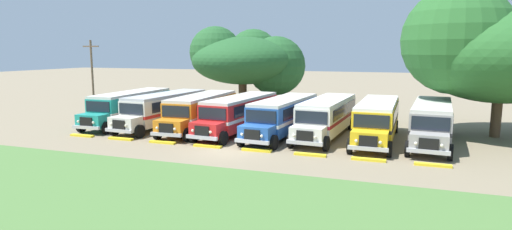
{
  "coord_description": "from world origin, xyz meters",
  "views": [
    {
      "loc": [
        10.63,
        -24.36,
        6.41
      ],
      "look_at": [
        0.0,
        5.33,
        1.6
      ],
      "focal_mm": 29.41,
      "sensor_mm": 36.0,
      "label": 1
    }
  ],
  "objects_px": {
    "parked_bus_slot_3": "(240,112)",
    "broad_shade_tree": "(248,60)",
    "parked_bus_slot_0": "(130,106)",
    "parked_bus_slot_7": "(432,121)",
    "parked_bus_slot_4": "(283,115)",
    "parked_bus_slot_1": "(165,108)",
    "parked_bus_slot_2": "(201,110)",
    "utility_pole": "(92,77)",
    "parked_bus_slot_6": "(377,119)",
    "parked_bus_slot_5": "(327,115)",
    "secondary_tree": "(497,52)"
  },
  "relations": [
    {
      "from": "parked_bus_slot_0",
      "to": "parked_bus_slot_4",
      "type": "bearing_deg",
      "value": 86.58
    },
    {
      "from": "broad_shade_tree",
      "to": "parked_bus_slot_3",
      "type": "bearing_deg",
      "value": -71.73
    },
    {
      "from": "utility_pole",
      "to": "parked_bus_slot_5",
      "type": "bearing_deg",
      "value": -3.69
    },
    {
      "from": "utility_pole",
      "to": "parked_bus_slot_6",
      "type": "bearing_deg",
      "value": -3.74
    },
    {
      "from": "parked_bus_slot_0",
      "to": "parked_bus_slot_3",
      "type": "height_order",
      "value": "same"
    },
    {
      "from": "parked_bus_slot_4",
      "to": "parked_bus_slot_1",
      "type": "bearing_deg",
      "value": -86.68
    },
    {
      "from": "parked_bus_slot_2",
      "to": "parked_bus_slot_3",
      "type": "distance_m",
      "value": 3.48
    },
    {
      "from": "parked_bus_slot_5",
      "to": "broad_shade_tree",
      "type": "bearing_deg",
      "value": -135.64
    },
    {
      "from": "parked_bus_slot_4",
      "to": "utility_pole",
      "type": "relative_size",
      "value": 1.47
    },
    {
      "from": "parked_bus_slot_0",
      "to": "parked_bus_slot_1",
      "type": "bearing_deg",
      "value": 84.49
    },
    {
      "from": "parked_bus_slot_1",
      "to": "parked_bus_slot_4",
      "type": "relative_size",
      "value": 1.0
    },
    {
      "from": "parked_bus_slot_2",
      "to": "parked_bus_slot_7",
      "type": "xyz_separation_m",
      "value": [
        17.72,
        0.72,
        0.0
      ]
    },
    {
      "from": "broad_shade_tree",
      "to": "parked_bus_slot_2",
      "type": "bearing_deg",
      "value": -85.2
    },
    {
      "from": "parked_bus_slot_5",
      "to": "secondary_tree",
      "type": "relative_size",
      "value": 0.79
    },
    {
      "from": "parked_bus_slot_2",
      "to": "parked_bus_slot_0",
      "type": "bearing_deg",
      "value": -94.46
    },
    {
      "from": "utility_pole",
      "to": "secondary_tree",
      "type": "bearing_deg",
      "value": 4.37
    },
    {
      "from": "parked_bus_slot_0",
      "to": "parked_bus_slot_7",
      "type": "distance_m",
      "value": 24.94
    },
    {
      "from": "parked_bus_slot_4",
      "to": "parked_bus_slot_5",
      "type": "height_order",
      "value": "same"
    },
    {
      "from": "parked_bus_slot_1",
      "to": "broad_shade_tree",
      "type": "bearing_deg",
      "value": 174.07
    },
    {
      "from": "parked_bus_slot_0",
      "to": "parked_bus_slot_2",
      "type": "height_order",
      "value": "same"
    },
    {
      "from": "parked_bus_slot_3",
      "to": "parked_bus_slot_7",
      "type": "bearing_deg",
      "value": 97.88
    },
    {
      "from": "parked_bus_slot_2",
      "to": "parked_bus_slot_6",
      "type": "distance_m",
      "value": 14.05
    },
    {
      "from": "parked_bus_slot_5",
      "to": "parked_bus_slot_3",
      "type": "bearing_deg",
      "value": -80.48
    },
    {
      "from": "utility_pole",
      "to": "parked_bus_slot_3",
      "type": "bearing_deg",
      "value": -7.68
    },
    {
      "from": "parked_bus_slot_0",
      "to": "parked_bus_slot_5",
      "type": "height_order",
      "value": "same"
    },
    {
      "from": "parked_bus_slot_1",
      "to": "utility_pole",
      "type": "xyz_separation_m",
      "value": [
        -9.23,
        2.03,
        2.41
      ]
    },
    {
      "from": "parked_bus_slot_7",
      "to": "parked_bus_slot_2",
      "type": "bearing_deg",
      "value": -83.52
    },
    {
      "from": "parked_bus_slot_3",
      "to": "utility_pole",
      "type": "height_order",
      "value": "utility_pole"
    },
    {
      "from": "utility_pole",
      "to": "parked_bus_slot_2",
      "type": "bearing_deg",
      "value": -9.31
    },
    {
      "from": "parked_bus_slot_7",
      "to": "utility_pole",
      "type": "distance_m",
      "value": 30.58
    },
    {
      "from": "parked_bus_slot_3",
      "to": "broad_shade_tree",
      "type": "height_order",
      "value": "broad_shade_tree"
    },
    {
      "from": "parked_bus_slot_0",
      "to": "parked_bus_slot_2",
      "type": "relative_size",
      "value": 1.0
    },
    {
      "from": "parked_bus_slot_2",
      "to": "parked_bus_slot_7",
      "type": "distance_m",
      "value": 17.74
    },
    {
      "from": "parked_bus_slot_5",
      "to": "utility_pole",
      "type": "distance_m",
      "value": 23.25
    },
    {
      "from": "secondary_tree",
      "to": "broad_shade_tree",
      "type": "bearing_deg",
      "value": 158.33
    },
    {
      "from": "parked_bus_slot_4",
      "to": "broad_shade_tree",
      "type": "distance_m",
      "value": 16.9
    },
    {
      "from": "parked_bus_slot_2",
      "to": "parked_bus_slot_1",
      "type": "bearing_deg",
      "value": -92.87
    },
    {
      "from": "parked_bus_slot_4",
      "to": "parked_bus_slot_7",
      "type": "relative_size",
      "value": 1.0
    },
    {
      "from": "parked_bus_slot_0",
      "to": "parked_bus_slot_5",
      "type": "bearing_deg",
      "value": 89.48
    },
    {
      "from": "parked_bus_slot_4",
      "to": "utility_pole",
      "type": "distance_m",
      "value": 20.14
    },
    {
      "from": "parked_bus_slot_6",
      "to": "parked_bus_slot_5",
      "type": "bearing_deg",
      "value": -92.86
    },
    {
      "from": "parked_bus_slot_1",
      "to": "parked_bus_slot_5",
      "type": "distance_m",
      "value": 13.86
    },
    {
      "from": "utility_pole",
      "to": "parked_bus_slot_1",
      "type": "bearing_deg",
      "value": -12.39
    },
    {
      "from": "parked_bus_slot_6",
      "to": "broad_shade_tree",
      "type": "distance_m",
      "value": 20.83
    },
    {
      "from": "parked_bus_slot_7",
      "to": "secondary_tree",
      "type": "relative_size",
      "value": 0.79
    },
    {
      "from": "parked_bus_slot_1",
      "to": "secondary_tree",
      "type": "xyz_separation_m",
      "value": [
        25.63,
        4.69,
        4.78
      ]
    },
    {
      "from": "parked_bus_slot_5",
      "to": "parked_bus_slot_7",
      "type": "distance_m",
      "value": 7.38
    },
    {
      "from": "broad_shade_tree",
      "to": "parked_bus_slot_4",
      "type": "bearing_deg",
      "value": -59.63
    },
    {
      "from": "parked_bus_slot_5",
      "to": "utility_pole",
      "type": "relative_size",
      "value": 1.46
    },
    {
      "from": "parked_bus_slot_0",
      "to": "parked_bus_slot_7",
      "type": "xyz_separation_m",
      "value": [
        24.94,
        0.39,
        0.0
      ]
    }
  ]
}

